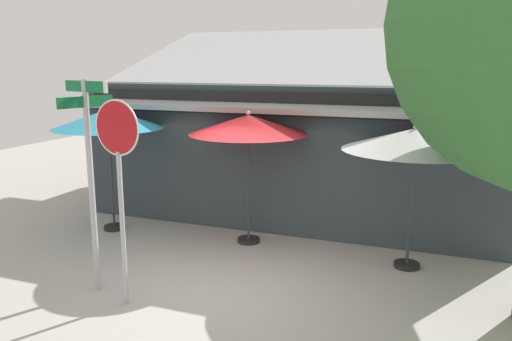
{
  "coord_description": "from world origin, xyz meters",
  "views": [
    {
      "loc": [
        3.14,
        -7.11,
        3.46
      ],
      "look_at": [
        -0.03,
        1.2,
        1.6
      ],
      "focal_mm": 35.9,
      "sensor_mm": 36.0,
      "label": 1
    }
  ],
  "objects": [
    {
      "name": "ground_plane",
      "position": [
        0.0,
        0.0,
        -0.05
      ],
      "size": [
        28.0,
        28.0,
        0.1
      ],
      "primitive_type": "cube",
      "color": "#ADA8A0"
    },
    {
      "name": "stop_sign",
      "position": [
        -1.13,
        -1.27,
        2.09
      ],
      "size": [
        0.78,
        0.13,
        2.99
      ],
      "color": "#A8AAB2",
      "rests_on": "ground"
    },
    {
      "name": "patio_umbrella_ivory_right",
      "position": [
        2.61,
        1.62,
        2.22
      ],
      "size": [
        2.4,
        2.4,
        2.49
      ],
      "color": "black",
      "rests_on": "ground"
    },
    {
      "name": "cafe_building",
      "position": [
        -0.11,
        5.18,
        1.61
      ],
      "size": [
        9.49,
        5.96,
        4.43
      ],
      "color": "#333D42",
      "rests_on": "ground"
    },
    {
      "name": "patio_umbrella_teal_left",
      "position": [
        -3.41,
        1.56,
        2.34
      ],
      "size": [
        2.27,
        2.27,
        2.62
      ],
      "color": "black",
      "rests_on": "ground"
    },
    {
      "name": "street_sign_post",
      "position": [
        -1.81,
        -1.05,
        1.99
      ],
      "size": [
        0.94,
        0.89,
        3.24
      ],
      "color": "#A8AAB2",
      "rests_on": "ground"
    },
    {
      "name": "patio_umbrella_crimson_center",
      "position": [
        -0.43,
        1.83,
        2.32
      ],
      "size": [
        2.27,
        2.27,
        2.59
      ],
      "color": "black",
      "rests_on": "ground"
    }
  ]
}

